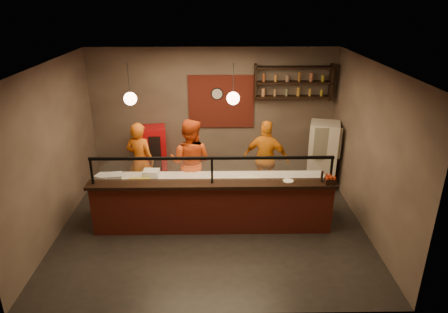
{
  "coord_description": "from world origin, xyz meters",
  "views": [
    {
      "loc": [
        0.11,
        -7.03,
        4.36
      ],
      "look_at": [
        0.23,
        0.3,
        1.34
      ],
      "focal_mm": 32.0,
      "sensor_mm": 36.0,
      "label": 1
    }
  ],
  "objects_px": {
    "pepper_mill": "(322,176)",
    "wall_clock": "(217,94)",
    "cook_right": "(266,159)",
    "pizza_dough": "(249,180)",
    "cook_mid": "(190,162)",
    "red_cooler": "(155,153)",
    "fridge": "(322,155)",
    "cook_left": "(140,161)",
    "condiment_caddy": "(330,181)"
  },
  "relations": [
    {
      "from": "cook_left",
      "to": "pepper_mill",
      "type": "bearing_deg",
      "value": 177.8
    },
    {
      "from": "fridge",
      "to": "pepper_mill",
      "type": "xyz_separation_m",
      "value": [
        -0.54,
        -2.0,
        0.38
      ]
    },
    {
      "from": "wall_clock",
      "to": "pepper_mill",
      "type": "relative_size",
      "value": 1.38
    },
    {
      "from": "wall_clock",
      "to": "pizza_dough",
      "type": "xyz_separation_m",
      "value": [
        0.62,
        -2.35,
        -1.19
      ]
    },
    {
      "from": "cook_left",
      "to": "cook_mid",
      "type": "distance_m",
      "value": 1.17
    },
    {
      "from": "cook_left",
      "to": "pizza_dough",
      "type": "height_order",
      "value": "cook_left"
    },
    {
      "from": "cook_right",
      "to": "red_cooler",
      "type": "relative_size",
      "value": 1.3
    },
    {
      "from": "cook_right",
      "to": "condiment_caddy",
      "type": "distance_m",
      "value": 1.92
    },
    {
      "from": "cook_left",
      "to": "cook_mid",
      "type": "xyz_separation_m",
      "value": [
        1.13,
        -0.28,
        0.08
      ]
    },
    {
      "from": "cook_left",
      "to": "red_cooler",
      "type": "bearing_deg",
      "value": -79.73
    },
    {
      "from": "pepper_mill",
      "to": "condiment_caddy",
      "type": "bearing_deg",
      "value": -30.15
    },
    {
      "from": "cook_right",
      "to": "red_cooler",
      "type": "height_order",
      "value": "cook_right"
    },
    {
      "from": "red_cooler",
      "to": "condiment_caddy",
      "type": "relative_size",
      "value": 7.16
    },
    {
      "from": "pepper_mill",
      "to": "wall_clock",
      "type": "bearing_deg",
      "value": 125.54
    },
    {
      "from": "wall_clock",
      "to": "cook_mid",
      "type": "distance_m",
      "value": 2.03
    },
    {
      "from": "red_cooler",
      "to": "cook_mid",
      "type": "bearing_deg",
      "value": -61.03
    },
    {
      "from": "fridge",
      "to": "condiment_caddy",
      "type": "relative_size",
      "value": 8.31
    },
    {
      "from": "wall_clock",
      "to": "cook_right",
      "type": "distance_m",
      "value": 2.03
    },
    {
      "from": "pizza_dough",
      "to": "condiment_caddy",
      "type": "distance_m",
      "value": 1.57
    },
    {
      "from": "cook_mid",
      "to": "red_cooler",
      "type": "xyz_separation_m",
      "value": [
        -0.97,
        1.27,
        -0.29
      ]
    },
    {
      "from": "condiment_caddy",
      "to": "pepper_mill",
      "type": "height_order",
      "value": "pepper_mill"
    },
    {
      "from": "condiment_caddy",
      "to": "fridge",
      "type": "bearing_deg",
      "value": 79.12
    },
    {
      "from": "cook_right",
      "to": "fridge",
      "type": "height_order",
      "value": "cook_right"
    },
    {
      "from": "wall_clock",
      "to": "cook_right",
      "type": "height_order",
      "value": "wall_clock"
    },
    {
      "from": "pizza_dough",
      "to": "condiment_caddy",
      "type": "height_order",
      "value": "condiment_caddy"
    },
    {
      "from": "wall_clock",
      "to": "cook_left",
      "type": "xyz_separation_m",
      "value": [
        -1.71,
        -1.3,
        -1.21
      ]
    },
    {
      "from": "cook_mid",
      "to": "condiment_caddy",
      "type": "relative_size",
      "value": 10.18
    },
    {
      "from": "cook_right",
      "to": "pepper_mill",
      "type": "bearing_deg",
      "value": 138.32
    },
    {
      "from": "cook_left",
      "to": "condiment_caddy",
      "type": "distance_m",
      "value": 4.11
    },
    {
      "from": "cook_mid",
      "to": "pepper_mill",
      "type": "height_order",
      "value": "cook_mid"
    },
    {
      "from": "cook_right",
      "to": "red_cooler",
      "type": "bearing_deg",
      "value": 0.54
    },
    {
      "from": "cook_mid",
      "to": "pizza_dough",
      "type": "height_order",
      "value": "cook_mid"
    },
    {
      "from": "cook_mid",
      "to": "pizza_dough",
      "type": "distance_m",
      "value": 1.43
    },
    {
      "from": "wall_clock",
      "to": "red_cooler",
      "type": "height_order",
      "value": "wall_clock"
    },
    {
      "from": "pepper_mill",
      "to": "pizza_dough",
      "type": "bearing_deg",
      "value": 163.55
    },
    {
      "from": "cook_right",
      "to": "pizza_dough",
      "type": "distance_m",
      "value": 1.24
    },
    {
      "from": "wall_clock",
      "to": "pepper_mill",
      "type": "distance_m",
      "value": 3.5
    },
    {
      "from": "wall_clock",
      "to": "cook_left",
      "type": "height_order",
      "value": "wall_clock"
    },
    {
      "from": "cook_right",
      "to": "pizza_dough",
      "type": "height_order",
      "value": "cook_right"
    },
    {
      "from": "fridge",
      "to": "cook_right",
      "type": "bearing_deg",
      "value": -146.27
    },
    {
      "from": "fridge",
      "to": "condiment_caddy",
      "type": "bearing_deg",
      "value": -85.35
    },
    {
      "from": "red_cooler",
      "to": "pepper_mill",
      "type": "distance_m",
      "value": 4.31
    },
    {
      "from": "fridge",
      "to": "pepper_mill",
      "type": "bearing_deg",
      "value": -89.54
    },
    {
      "from": "wall_clock",
      "to": "cook_left",
      "type": "relative_size",
      "value": 0.17
    },
    {
      "from": "cook_left",
      "to": "cook_right",
      "type": "xyz_separation_m",
      "value": [
        2.82,
        0.1,
        -0.01
      ]
    },
    {
      "from": "cook_right",
      "to": "red_cooler",
      "type": "xyz_separation_m",
      "value": [
        -2.66,
        0.89,
        -0.21
      ]
    },
    {
      "from": "wall_clock",
      "to": "condiment_caddy",
      "type": "bearing_deg",
      "value": -53.38
    },
    {
      "from": "pizza_dough",
      "to": "pepper_mill",
      "type": "height_order",
      "value": "pepper_mill"
    },
    {
      "from": "cook_mid",
      "to": "cook_right",
      "type": "bearing_deg",
      "value": -152.58
    },
    {
      "from": "red_cooler",
      "to": "pizza_dough",
      "type": "relative_size",
      "value": 2.77
    }
  ]
}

